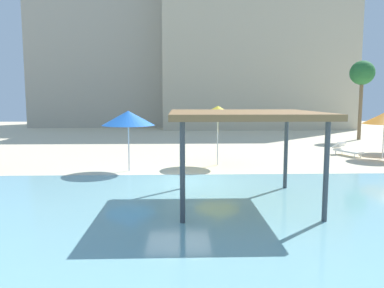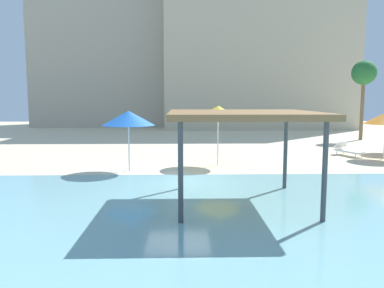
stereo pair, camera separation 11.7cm
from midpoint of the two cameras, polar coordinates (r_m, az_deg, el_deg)
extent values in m
plane|color=beige|center=(14.73, -2.34, -5.97)|extent=(80.00, 80.00, 0.00)
cube|color=#7AB7C1|center=(9.68, -2.58, -12.79)|extent=(44.00, 13.50, 0.04)
cylinder|color=#42474C|center=(13.48, -1.82, -1.32)|extent=(0.14, 0.14, 2.71)
cylinder|color=#42474C|center=(14.00, 13.78, -1.22)|extent=(0.14, 0.14, 2.71)
cylinder|color=#42474C|center=(9.77, -1.79, -4.48)|extent=(0.14, 0.14, 2.71)
cylinder|color=#42474C|center=(10.47, 19.33, -4.10)|extent=(0.14, 0.14, 2.71)
cube|color=olive|center=(11.62, 7.51, 4.45)|extent=(4.46, 4.46, 0.18)
cylinder|color=silver|center=(23.05, 26.84, 0.36)|extent=(0.06, 0.06, 1.91)
cylinder|color=silver|center=(17.34, -9.73, -0.62)|extent=(0.06, 0.06, 2.08)
cone|color=blue|center=(17.21, -9.83, 3.90)|extent=(2.38, 2.38, 0.65)
cylinder|color=silver|center=(18.56, 3.71, 0.27)|extent=(0.06, 0.06, 2.29)
cone|color=yellow|center=(18.45, 3.75, 4.80)|extent=(2.34, 2.34, 0.64)
cylinder|color=white|center=(23.14, 24.06, -1.58)|extent=(0.05, 0.05, 0.22)
cylinder|color=white|center=(22.80, 23.21, -1.66)|extent=(0.05, 0.05, 0.22)
cylinder|color=white|center=(24.15, 21.63, -1.13)|extent=(0.05, 0.05, 0.22)
cylinder|color=white|center=(23.83, 20.79, -1.20)|extent=(0.05, 0.05, 0.22)
cube|color=white|center=(23.45, 22.42, -1.00)|extent=(1.17, 1.90, 0.10)
cube|color=white|center=(23.95, 21.22, -0.13)|extent=(0.74, 0.68, 0.40)
cylinder|color=brown|center=(32.94, 24.03, 4.90)|extent=(0.28, 0.28, 4.95)
sphere|color=#286B33|center=(32.99, 24.27, 9.80)|extent=(1.90, 1.90, 1.90)
cube|color=#B2A893|center=(47.89, -10.27, 13.11)|extent=(20.76, 8.90, 17.12)
cube|color=beige|center=(45.03, 9.13, 13.61)|extent=(20.33, 10.71, 17.23)
camera|label=1|loc=(0.06, -90.20, -0.02)|focal=35.24mm
camera|label=2|loc=(0.06, 89.80, 0.02)|focal=35.24mm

